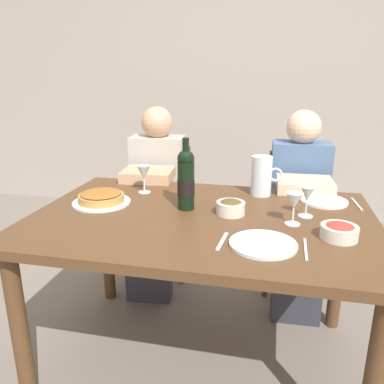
{
  "coord_description": "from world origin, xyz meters",
  "views": [
    {
      "loc": [
        0.3,
        -1.56,
        1.36
      ],
      "look_at": [
        -0.05,
        0.02,
        0.86
      ],
      "focal_mm": 35.93,
      "sensor_mm": 36.0,
      "label": 1
    }
  ],
  "objects_px": {
    "water_pitcher": "(261,178)",
    "dinner_plate_left_setting": "(324,201)",
    "salad_bowl": "(339,231)",
    "chair_left": "(163,200)",
    "diner_right": "(299,206)",
    "wine_bottle": "(186,180)",
    "wine_glass_left_diner": "(307,196)",
    "olive_bowl": "(231,207)",
    "dinner_plate_right_setting": "(263,244)",
    "baked_tart": "(101,198)",
    "diner_left": "(155,194)",
    "dining_table": "(202,235)",
    "chair_right": "(295,211)",
    "wine_glass_centre": "(294,202)",
    "wine_glass_right_diner": "(144,173)"
  },
  "relations": [
    {
      "from": "water_pitcher",
      "to": "dinner_plate_left_setting",
      "type": "height_order",
      "value": "water_pitcher"
    },
    {
      "from": "salad_bowl",
      "to": "chair_left",
      "type": "distance_m",
      "value": 1.48
    },
    {
      "from": "chair_left",
      "to": "diner_right",
      "type": "distance_m",
      "value": 0.96
    },
    {
      "from": "wine_bottle",
      "to": "diner_right",
      "type": "height_order",
      "value": "diner_right"
    },
    {
      "from": "salad_bowl",
      "to": "wine_glass_left_diner",
      "type": "distance_m",
      "value": 0.25
    },
    {
      "from": "chair_left",
      "to": "water_pitcher",
      "type": "bearing_deg",
      "value": 136.28
    },
    {
      "from": "olive_bowl",
      "to": "dinner_plate_left_setting",
      "type": "distance_m",
      "value": 0.5
    },
    {
      "from": "salad_bowl",
      "to": "dinner_plate_left_setting",
      "type": "distance_m",
      "value": 0.44
    },
    {
      "from": "dinner_plate_left_setting",
      "to": "diner_right",
      "type": "relative_size",
      "value": 0.19
    },
    {
      "from": "wine_bottle",
      "to": "water_pitcher",
      "type": "xyz_separation_m",
      "value": [
        0.33,
        0.29,
        -0.05
      ]
    },
    {
      "from": "olive_bowl",
      "to": "dinner_plate_right_setting",
      "type": "height_order",
      "value": "olive_bowl"
    },
    {
      "from": "diner_right",
      "to": "baked_tart",
      "type": "bearing_deg",
      "value": 29.54
    },
    {
      "from": "salad_bowl",
      "to": "dinner_plate_right_setting",
      "type": "xyz_separation_m",
      "value": [
        -0.28,
        -0.12,
        -0.03
      ]
    },
    {
      "from": "diner_left",
      "to": "wine_glass_left_diner",
      "type": "bearing_deg",
      "value": 141.03
    },
    {
      "from": "baked_tart",
      "to": "dinner_plate_right_setting",
      "type": "height_order",
      "value": "baked_tart"
    },
    {
      "from": "dining_table",
      "to": "salad_bowl",
      "type": "bearing_deg",
      "value": -12.89
    },
    {
      "from": "chair_left",
      "to": "dinner_plate_left_setting",
      "type": "bearing_deg",
      "value": 143.6
    },
    {
      "from": "baked_tart",
      "to": "diner_right",
      "type": "bearing_deg",
      "value": 31.95
    },
    {
      "from": "chair_right",
      "to": "wine_glass_centre",
      "type": "bearing_deg",
      "value": 83.84
    },
    {
      "from": "dining_table",
      "to": "diner_left",
      "type": "height_order",
      "value": "diner_left"
    },
    {
      "from": "dining_table",
      "to": "wine_glass_centre",
      "type": "xyz_separation_m",
      "value": [
        0.39,
        -0.02,
        0.19
      ]
    },
    {
      "from": "baked_tart",
      "to": "chair_right",
      "type": "relative_size",
      "value": 0.32
    },
    {
      "from": "water_pitcher",
      "to": "dinner_plate_right_setting",
      "type": "height_order",
      "value": "water_pitcher"
    },
    {
      "from": "salad_bowl",
      "to": "diner_right",
      "type": "distance_m",
      "value": 0.81
    },
    {
      "from": "olive_bowl",
      "to": "chair_left",
      "type": "relative_size",
      "value": 0.15
    },
    {
      "from": "wine_bottle",
      "to": "wine_glass_right_diner",
      "type": "xyz_separation_m",
      "value": [
        -0.27,
        0.19,
        -0.04
      ]
    },
    {
      "from": "wine_glass_left_diner",
      "to": "diner_left",
      "type": "relative_size",
      "value": 0.12
    },
    {
      "from": "olive_bowl",
      "to": "wine_glass_right_diner",
      "type": "bearing_deg",
      "value": 155.19
    },
    {
      "from": "wine_glass_left_diner",
      "to": "wine_glass_right_diner",
      "type": "xyz_separation_m",
      "value": [
        -0.81,
        0.18,
        0.01
      ]
    },
    {
      "from": "baked_tart",
      "to": "dinner_plate_left_setting",
      "type": "relative_size",
      "value": 1.24
    },
    {
      "from": "water_pitcher",
      "to": "wine_glass_right_diner",
      "type": "bearing_deg",
      "value": -171.1
    },
    {
      "from": "wine_glass_right_diner",
      "to": "wine_bottle",
      "type": "bearing_deg",
      "value": -35.51
    },
    {
      "from": "dinner_plate_left_setting",
      "to": "diner_left",
      "type": "distance_m",
      "value": 1.06
    },
    {
      "from": "olive_bowl",
      "to": "chair_right",
      "type": "bearing_deg",
      "value": 68.94
    },
    {
      "from": "salad_bowl",
      "to": "wine_glass_centre",
      "type": "xyz_separation_m",
      "value": [
        -0.17,
        0.11,
        0.07
      ]
    },
    {
      "from": "diner_left",
      "to": "wine_glass_right_diner",
      "type": "bearing_deg",
      "value": 95.57
    },
    {
      "from": "water_pitcher",
      "to": "wine_glass_left_diner",
      "type": "height_order",
      "value": "water_pitcher"
    },
    {
      "from": "dining_table",
      "to": "wine_glass_centre",
      "type": "height_order",
      "value": "wine_glass_centre"
    },
    {
      "from": "wine_glass_centre",
      "to": "dinner_plate_right_setting",
      "type": "xyz_separation_m",
      "value": [
        -0.11,
        -0.24,
        -0.09
      ]
    },
    {
      "from": "dining_table",
      "to": "water_pitcher",
      "type": "relative_size",
      "value": 7.42
    },
    {
      "from": "wine_glass_left_diner",
      "to": "dinner_plate_right_setting",
      "type": "relative_size",
      "value": 0.54
    },
    {
      "from": "dining_table",
      "to": "wine_glass_left_diner",
      "type": "height_order",
      "value": "wine_glass_left_diner"
    },
    {
      "from": "salad_bowl",
      "to": "dinner_plate_left_setting",
      "type": "height_order",
      "value": "salad_bowl"
    },
    {
      "from": "dining_table",
      "to": "salad_bowl",
      "type": "distance_m",
      "value": 0.58
    },
    {
      "from": "salad_bowl",
      "to": "chair_right",
      "type": "distance_m",
      "value": 1.07
    },
    {
      "from": "dining_table",
      "to": "baked_tart",
      "type": "bearing_deg",
      "value": 173.32
    },
    {
      "from": "water_pitcher",
      "to": "chair_right",
      "type": "bearing_deg",
      "value": 68.48
    },
    {
      "from": "water_pitcher",
      "to": "chair_left",
      "type": "bearing_deg",
      "value": 141.5
    },
    {
      "from": "water_pitcher",
      "to": "dinner_plate_right_setting",
      "type": "bearing_deg",
      "value": -86.34
    },
    {
      "from": "baked_tart",
      "to": "wine_bottle",
      "type": "bearing_deg",
      "value": 2.36
    }
  ]
}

